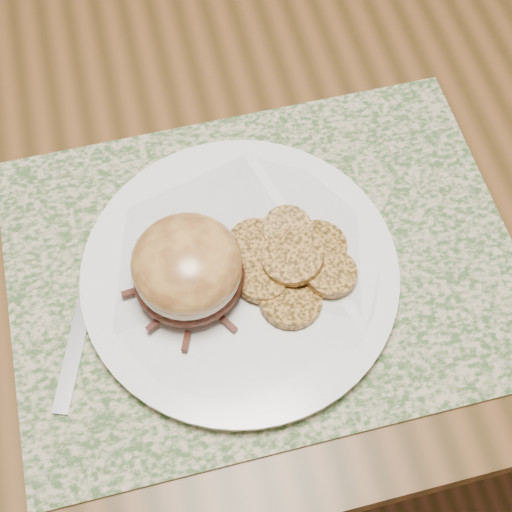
{
  "coord_description": "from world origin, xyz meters",
  "views": [
    {
      "loc": [
        -0.05,
        -0.51,
        1.32
      ],
      "look_at": [
        0.02,
        -0.24,
        0.79
      ],
      "focal_mm": 50.0,
      "sensor_mm": 36.0,
      "label": 1
    }
  ],
  "objects_px": {
    "dinner_plate": "(240,274)",
    "fork": "(82,317)",
    "dining_table": "(188,125)",
    "pork_sandwich": "(188,269)"
  },
  "relations": [
    {
      "from": "dining_table",
      "to": "dinner_plate",
      "type": "height_order",
      "value": "dinner_plate"
    },
    {
      "from": "dinner_plate",
      "to": "pork_sandwich",
      "type": "bearing_deg",
      "value": -173.14
    },
    {
      "from": "dinner_plate",
      "to": "pork_sandwich",
      "type": "distance_m",
      "value": 0.06
    },
    {
      "from": "fork",
      "to": "dinner_plate",
      "type": "bearing_deg",
      "value": 21.6
    },
    {
      "from": "dining_table",
      "to": "fork",
      "type": "xyz_separation_m",
      "value": [
        -0.13,
        -0.25,
        0.09
      ]
    },
    {
      "from": "dinner_plate",
      "to": "fork",
      "type": "xyz_separation_m",
      "value": [
        -0.14,
        -0.0,
        -0.01
      ]
    },
    {
      "from": "pork_sandwich",
      "to": "fork",
      "type": "bearing_deg",
      "value": 173.07
    },
    {
      "from": "dinner_plate",
      "to": "pork_sandwich",
      "type": "height_order",
      "value": "pork_sandwich"
    },
    {
      "from": "dinner_plate",
      "to": "fork",
      "type": "bearing_deg",
      "value": -178.17
    },
    {
      "from": "dining_table",
      "to": "dinner_plate",
      "type": "xyz_separation_m",
      "value": [
        0.01,
        -0.24,
        0.09
      ]
    }
  ]
}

